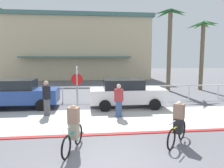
{
  "coord_description": "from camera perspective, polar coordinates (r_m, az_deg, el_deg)",
  "views": [
    {
      "loc": [
        -0.53,
        -5.79,
        2.99
      ],
      "look_at": [
        0.81,
        6.0,
        1.5
      ],
      "focal_mm": 34.38,
      "sensor_mm": 36.0,
      "label": 1
    }
  ],
  "objects": [
    {
      "name": "palm_tree_2",
      "position": [
        19.88,
        15.09,
        13.39
      ],
      "size": [
        2.96,
        3.12,
        7.18
      ],
      "color": "brown",
      "rests_on": "ground"
    },
    {
      "name": "ground_plane",
      "position": [
        16.07,
        -4.51,
        -3.56
      ],
      "size": [
        80.0,
        80.0,
        0.0
      ],
      "primitive_type": "plane",
      "color": "#5B5B60"
    },
    {
      "name": "stop_sign_bike_lane",
      "position": [
        9.95,
        -9.26,
        -0.5
      ],
      "size": [
        0.52,
        0.56,
        2.56
      ],
      "color": "gray",
      "rests_on": "ground"
    },
    {
      "name": "palm_tree_3",
      "position": [
        21.26,
        22.9,
        11.49
      ],
      "size": [
        2.84,
        3.23,
        6.22
      ],
      "color": "brown",
      "rests_on": "ground"
    },
    {
      "name": "pedestrian_0",
      "position": [
        10.71,
        1.81,
        -4.79
      ],
      "size": [
        0.47,
        0.43,
        1.67
      ],
      "color": "#384C7A",
      "rests_on": "ground"
    },
    {
      "name": "curb_paint",
      "position": [
        8.54,
        -2.6,
        -13.22
      ],
      "size": [
        44.0,
        0.24,
        0.03
      ],
      "primitive_type": "cube",
      "color": "maroon",
      "rests_on": "ground"
    },
    {
      "name": "cyclist_yellow_0",
      "position": [
        7.9,
        17.16,
        -10.05
      ],
      "size": [
        1.26,
        1.39,
        1.5
      ],
      "color": "black",
      "rests_on": "ground"
    },
    {
      "name": "car_white_2",
      "position": [
        12.77,
        3.83,
        -2.39
      ],
      "size": [
        4.4,
        2.02,
        1.69
      ],
      "color": "white",
      "rests_on": "ground"
    },
    {
      "name": "building_backdrop",
      "position": [
        32.18,
        -9.14,
        9.48
      ],
      "size": [
        20.28,
        10.08,
        8.63
      ],
      "color": "beige",
      "rests_on": "ground"
    },
    {
      "name": "rail_fence",
      "position": [
        14.46,
        -4.33,
        -1.41
      ],
      "size": [
        26.49,
        0.08,
        1.04
      ],
      "color": "white",
      "rests_on": "ground"
    },
    {
      "name": "car_blue_1",
      "position": [
        13.73,
        -23.57,
        -2.31
      ],
      "size": [
        4.4,
        2.02,
        1.69
      ],
      "color": "#284793",
      "rests_on": "ground"
    },
    {
      "name": "cyclist_teal_1",
      "position": [
        7.16,
        -10.24,
        -11.64
      ],
      "size": [
        0.58,
        1.76,
        1.5
      ],
      "color": "black",
      "rests_on": "ground"
    },
    {
      "name": "pedestrian_1",
      "position": [
        11.47,
        -16.98,
        -3.94
      ],
      "size": [
        0.44,
        0.48,
        1.8
      ],
      "color": "#4C4C51",
      "rests_on": "ground"
    },
    {
      "name": "sidewalk_strip",
      "position": [
        10.43,
        -3.37,
        -9.43
      ],
      "size": [
        44.0,
        4.0,
        0.02
      ],
      "primitive_type": "cube",
      "color": "beige",
      "rests_on": "ground"
    }
  ]
}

